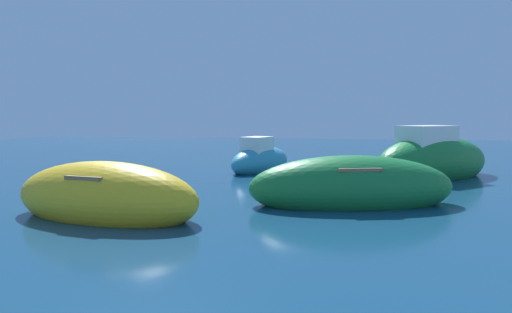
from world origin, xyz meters
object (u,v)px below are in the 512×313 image
object	(u,v)px
moored_boat_5	(260,160)
moored_boat_6	(351,187)
moored_boat_1	(433,161)
moored_boat_3	(106,197)

from	to	relation	value
moored_boat_5	moored_boat_6	bearing A→B (deg)	-129.69
moored_boat_1	moored_boat_3	xyz separation A→B (m)	(-8.67, -7.98, -0.17)
moored_boat_1	moored_boat_5	distance (m)	6.67
moored_boat_1	moored_boat_5	bearing A→B (deg)	132.98
moored_boat_5	moored_boat_6	size ratio (longest dim) A/B	0.72
moored_boat_5	moored_boat_3	bearing A→B (deg)	-171.20
moored_boat_5	moored_boat_6	world-z (taller)	moored_boat_5
moored_boat_3	moored_boat_5	world-z (taller)	moored_boat_5
moored_boat_3	moored_boat_5	size ratio (longest dim) A/B	1.19
moored_boat_3	moored_boat_5	xyz separation A→B (m)	(2.05, 8.73, -0.02)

